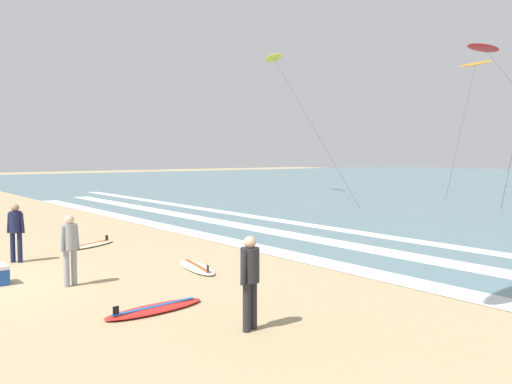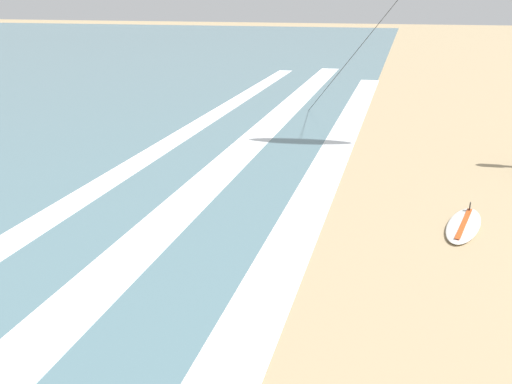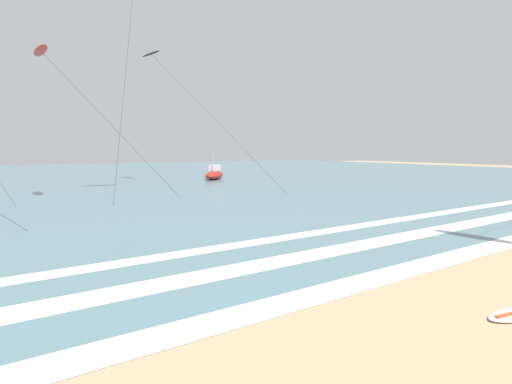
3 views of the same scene
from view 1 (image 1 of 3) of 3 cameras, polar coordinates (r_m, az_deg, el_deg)
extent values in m
cube|color=white|center=(17.52, 0.24, -5.74)|extent=(43.89, 0.92, 0.01)
cube|color=white|center=(18.27, 9.37, -5.39)|extent=(50.08, 1.02, 0.01)
cube|color=white|center=(21.96, 8.34, -3.81)|extent=(52.77, 0.75, 0.01)
cylinder|color=#232328|center=(9.59, -0.28, -11.49)|extent=(0.13, 0.13, 0.82)
cylinder|color=#232328|center=(9.43, -0.97, -11.76)|extent=(0.13, 0.13, 0.82)
cylinder|color=#232328|center=(9.35, -0.62, -7.48)|extent=(0.32, 0.32, 0.58)
cylinder|color=#232328|center=(9.51, 0.01, -7.45)|extent=(0.13, 0.16, 0.56)
cylinder|color=#232328|center=(9.20, -1.28, -7.83)|extent=(0.13, 0.16, 0.56)
sphere|color=#DBB28E|center=(9.28, -0.63, -5.16)|extent=(0.21, 0.21, 0.21)
cylinder|color=#141938|center=(16.52, -23.04, -5.26)|extent=(0.13, 0.13, 0.82)
cylinder|color=#141938|center=(16.61, -23.65, -5.22)|extent=(0.13, 0.13, 0.82)
cylinder|color=#141938|center=(16.47, -23.41, -2.84)|extent=(0.32, 0.32, 0.58)
cylinder|color=#141938|center=(16.39, -22.83, -2.94)|extent=(0.16, 0.16, 0.56)
cylinder|color=#141938|center=(16.57, -23.98, -2.90)|extent=(0.16, 0.16, 0.56)
sphere|color=#9E7051|center=(16.44, -23.45, -1.50)|extent=(0.21, 0.21, 0.21)
cylinder|color=gray|center=(13.29, -18.14, -7.32)|extent=(0.13, 0.13, 0.82)
cylinder|color=gray|center=(13.18, -18.85, -7.44)|extent=(0.13, 0.13, 0.82)
cylinder|color=gray|center=(13.12, -18.56, -4.38)|extent=(0.32, 0.32, 0.58)
cylinder|color=gray|center=(13.23, -17.90, -4.40)|extent=(0.13, 0.15, 0.56)
cylinder|color=gray|center=(13.02, -19.22, -4.57)|extent=(0.13, 0.15, 0.56)
sphere|color=#DBB28E|center=(13.07, -18.59, -2.71)|extent=(0.21, 0.21, 0.21)
ellipsoid|color=beige|center=(18.65, -16.67, -5.22)|extent=(1.52, 2.14, 0.09)
cube|color=#D84C19|center=(18.65, -16.67, -5.07)|extent=(0.93, 1.62, 0.01)
cube|color=black|center=(19.24, -15.05, -4.53)|extent=(0.07, 0.11, 0.16)
ellipsoid|color=silver|center=(14.51, -6.06, -7.67)|extent=(2.18, 1.02, 0.09)
cube|color=#D84C19|center=(14.50, -6.06, -7.49)|extent=(1.77, 0.47, 0.01)
cube|color=black|center=(13.73, -4.96, -7.81)|extent=(0.12, 0.04, 0.16)
ellipsoid|color=red|center=(10.88, -10.31, -11.68)|extent=(0.85, 2.16, 0.09)
cube|color=#1959B2|center=(10.86, -10.32, -11.43)|extent=(0.31, 1.78, 0.01)
cube|color=black|center=(10.43, -14.16, -11.70)|extent=(0.03, 0.12, 0.16)
ellipsoid|color=orange|center=(49.52, 21.57, 12.11)|extent=(3.27, 1.20, 0.43)
cylinder|color=#333333|center=(42.80, 20.38, 6.58)|extent=(5.31, 11.44, 10.24)
ellipsoid|color=yellow|center=(41.69, 1.80, 13.56)|extent=(3.27, 1.81, 0.43)
cylinder|color=#333333|center=(35.61, 5.59, 7.15)|extent=(11.75, 3.36, 9.94)
ellipsoid|color=red|center=(36.82, 22.29, 13.50)|extent=(0.81, 3.21, 0.43)
camera|label=2|loc=(25.41, -17.16, 7.02)|focal=42.28mm
camera|label=3|loc=(21.43, -26.29, 4.69)|focal=27.05mm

